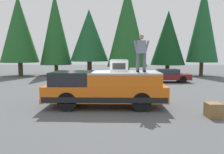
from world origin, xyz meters
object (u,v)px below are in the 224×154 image
object	(u,v)px
wooden_crate	(213,110)
compressor_unit	(119,66)
pickup_truck	(105,88)
person_on_truck_bed	(141,52)
parked_car_maroon	(167,76)

from	to	relation	value
wooden_crate	compressor_unit	bearing A→B (deg)	64.19
pickup_truck	person_on_truck_bed	xyz separation A→B (m)	(-0.10, -1.63, 1.68)
pickup_truck	parked_car_maroon	bearing A→B (deg)	-27.90
pickup_truck	compressor_unit	bearing A→B (deg)	-77.38
compressor_unit	parked_car_maroon	distance (m)	10.38
pickup_truck	wooden_crate	xyz separation A→B (m)	(-1.64, -4.30, -0.59)
pickup_truck	compressor_unit	size ratio (longest dim) A/B	6.60
pickup_truck	wooden_crate	size ratio (longest dim) A/B	9.89
person_on_truck_bed	parked_car_maroon	xyz separation A→B (m)	(9.55, -3.37, -1.97)
parked_car_maroon	wooden_crate	size ratio (longest dim) A/B	7.32
wooden_crate	pickup_truck	bearing A→B (deg)	69.16
compressor_unit	wooden_crate	distance (m)	4.40
parked_car_maroon	compressor_unit	bearing A→B (deg)	154.81
wooden_crate	person_on_truck_bed	bearing A→B (deg)	60.00
pickup_truck	wooden_crate	world-z (taller)	pickup_truck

